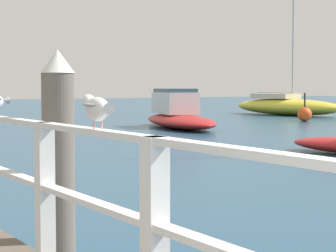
{
  "coord_description": "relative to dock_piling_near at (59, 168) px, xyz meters",
  "views": [
    {
      "loc": [
        -0.27,
        -0.54,
        1.75
      ],
      "look_at": [
        4.04,
        6.29,
        1.24
      ],
      "focal_mm": 69.0,
      "sensor_mm": 36.0,
      "label": 1
    }
  ],
  "objects": [
    {
      "name": "boat_0",
      "position": [
        12.5,
        17.28,
        -0.5
      ],
      "size": [
        3.73,
        7.0,
        1.63
      ],
      "rotation": [
        0.0,
        0.0,
        -0.27
      ],
      "color": "red",
      "rests_on": "ground_plane"
    },
    {
      "name": "seagull_foreground",
      "position": [
        -0.38,
        -1.54,
        0.58
      ],
      "size": [
        0.2,
        0.48,
        0.21
      ],
      "rotation": [
        0.0,
        0.0,
        6.16
      ],
      "color": "white",
      "rests_on": "pier_railing"
    },
    {
      "name": "dock_piling_near",
      "position": [
        0.0,
        0.0,
        0.0
      ],
      "size": [
        0.29,
        0.29,
        2.06
      ],
      "color": "#6B6056",
      "rests_on": "ground_plane"
    },
    {
      "name": "boat_5",
      "position": [
        24.24,
        23.5,
        -0.49
      ],
      "size": [
        3.17,
        8.2,
        9.59
      ],
      "rotation": [
        0.0,
        0.0,
        3.23
      ],
      "color": "gold",
      "rests_on": "ground_plane"
    },
    {
      "name": "channel_buoy",
      "position": [
        20.19,
        17.81,
        -0.68
      ],
      "size": [
        0.7,
        0.7,
        1.4
      ],
      "color": "#E54C19",
      "rests_on": "ground_plane"
    }
  ]
}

